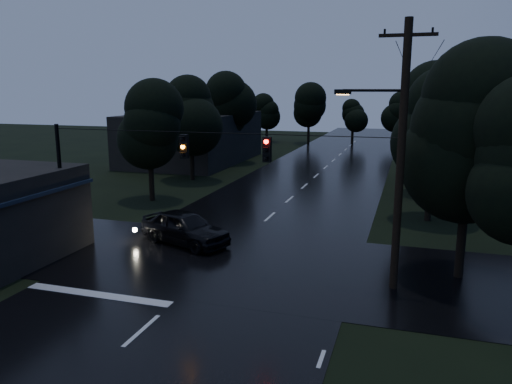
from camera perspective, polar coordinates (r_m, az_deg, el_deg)
The scene contains 16 objects.
main_road at distance 39.42m, azimuth 5.55°, elevation 0.64°, with size 12.00×120.00×0.02m, color black.
cross_street at distance 22.67m, azimuth -3.96°, elevation -7.78°, with size 60.00×9.00×0.02m, color black.
building_far_right at distance 42.67m, azimuth 25.55°, elevation 3.39°, with size 10.00×14.00×4.40m, color black.
building_far_left at distance 52.87m, azimuth -7.18°, elevation 6.18°, with size 10.00×16.00×5.00m, color black.
utility_pole_main at distance 19.03m, azimuth 15.98°, elevation 4.32°, with size 3.50×0.30×10.00m.
utility_pole_far at distance 36.07m, azimuth 18.07°, elevation 5.32°, with size 2.00×0.30×7.50m.
anchor_pole_left at distance 24.75m, azimuth -21.34°, elevation 0.30°, with size 0.18×0.18×6.00m, color black.
span_signals at distance 20.36m, azimuth -3.74°, elevation 5.17°, with size 15.00×0.37×1.12m.
tree_corner_near at distance 21.05m, azimuth 23.35°, elevation 6.51°, with size 4.48×4.48×9.44m.
tree_left_a at distance 34.38m, azimuth -12.13°, elevation 7.63°, with size 3.92×3.92×8.26m.
tree_left_b at distance 41.75m, azimuth -7.45°, elevation 8.99°, with size 4.20×4.20×8.85m.
tree_left_c at distance 51.19m, azimuth -3.34°, elevation 9.99°, with size 4.48×4.48×9.44m.
tree_right_a at distance 29.97m, azimuth 19.70°, elevation 7.35°, with size 4.20×4.20×8.85m.
tree_right_b at distance 37.95m, azimuth 20.24°, elevation 8.67°, with size 4.48×4.48×9.44m.
tree_right_c at distance 47.95m, azimuth 20.47°, elevation 9.61°, with size 4.76×4.76×10.03m.
car at distance 24.92m, azimuth -8.12°, elevation -4.04°, with size 1.98×4.91×1.67m, color black.
Camera 1 is at (7.84, -7.88, 7.58)m, focal length 35.00 mm.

